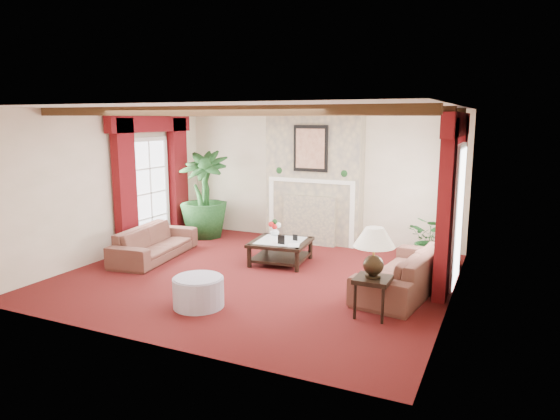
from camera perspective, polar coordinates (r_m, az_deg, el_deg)
The scene contains 23 objects.
floor at distance 8.26m, azimuth -2.60°, elevation -7.50°, with size 6.00×6.00×0.00m, color #430E0B.
ceiling at distance 7.86m, azimuth -2.77°, elevation 11.58°, with size 6.00×6.00×0.00m, color white.
back_wall at distance 10.44m, azimuth 4.33°, elevation 3.86°, with size 6.00×0.02×2.70m, color beige.
left_wall at distance 9.69m, azimuth -18.63°, elevation 2.83°, with size 0.02×5.50×2.70m, color beige.
right_wall at distance 7.09m, azimuth 19.35°, elevation 0.17°, with size 0.02×5.50×2.70m, color beige.
ceiling_beams at distance 7.86m, azimuth -2.77°, elevation 11.15°, with size 6.00×3.00×0.12m, color #361F11, non-canonical shape.
fireplace at distance 10.18m, azimuth 4.03°, elevation 11.31°, with size 2.00×0.52×2.70m, color tan, non-canonical shape.
french_door_left at distance 10.36m, azimuth -14.94°, elevation 7.82°, with size 0.10×1.10×2.16m, color white, non-canonical shape.
french_door_right at distance 8.00m, azimuth 20.21°, elevation 6.85°, with size 0.10×1.10×2.16m, color white, non-canonical shape.
curtains_left at distance 10.28m, azimuth -14.57°, elevation 10.16°, with size 0.20×2.40×2.55m, color #540B11, non-canonical shape.
curtains_right at distance 8.00m, azimuth 19.60°, elevation 9.91°, with size 0.20×2.40×2.55m, color #540B11, non-canonical shape.
sofa_left at distance 9.46m, azimuth -14.16°, elevation -3.06°, with size 0.83×2.03×0.77m, color #3C101E.
sofa_right at distance 7.65m, azimuth 14.01°, elevation -5.96°, with size 0.93×2.23×0.85m, color #3C101E.
potted_palm at distance 10.90m, azimuth -8.63°, elevation -0.37°, with size 1.37×2.02×1.04m, color black.
small_plant at distance 9.20m, azimuth 16.88°, elevation -3.91°, with size 1.13×1.15×0.67m, color black.
coffee_table at distance 8.90m, azimuth 0.08°, elevation -4.79°, with size 0.99×0.99×0.40m, color black, non-canonical shape.
side_table at distance 6.66m, azimuth 10.50°, elevation -9.74°, with size 0.45×0.45×0.53m, color black, non-canonical shape.
ottoman at distance 6.99m, azimuth -9.31°, elevation -9.26°, with size 0.70×0.70×0.41m, color #9690A3.
table_lamp at distance 6.48m, azimuth 10.68°, elevation -4.73°, with size 0.53×0.53×0.68m, color black, non-canonical shape.
flower_vase at distance 9.22m, azimuth -0.61°, elevation -2.43°, with size 0.23×0.23×0.17m, color silver.
book at distance 8.47m, azimuth 0.92°, elevation -3.25°, with size 0.19×0.09×0.27m, color black.
photo_frame_a at distance 8.57m, azimuth 0.14°, elevation -3.43°, with size 0.13×0.02×0.17m, color black, non-canonical shape.
photo_frame_b at distance 8.83m, azimuth 1.74°, elevation -3.19°, with size 0.09×0.02×0.12m, color black, non-canonical shape.
Camera 1 is at (3.64, -6.96, 2.54)m, focal length 32.00 mm.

